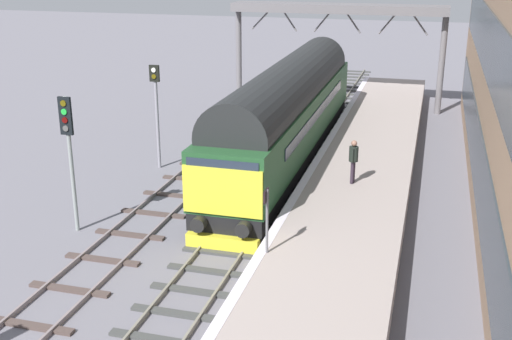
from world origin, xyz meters
name	(u,v)px	position (x,y,z in m)	size (l,w,h in m)	color
ground_plane	(256,205)	(0.00, 0.00, 0.00)	(140.00, 140.00, 0.00)	slate
track_main	(256,204)	(0.00, 0.00, 0.05)	(2.50, 60.00, 0.15)	gray
track_adjacent_west	(173,195)	(-3.41, 0.00, 0.06)	(2.50, 60.00, 0.15)	gray
station_platform	(351,202)	(3.60, 0.00, 0.50)	(4.00, 44.00, 1.01)	#A79992
diesel_locomotive	(288,110)	(0.00, 5.23, 2.48)	(2.74, 18.96, 4.68)	black
signal_post_mid	(69,145)	(-5.38, -3.95, 3.09)	(0.44, 0.22, 4.74)	gray
signal_post_far	(156,105)	(-5.38, 3.13, 2.86)	(0.44, 0.22, 4.61)	gray
platform_number_sign	(267,211)	(1.91, -5.80, 2.28)	(0.10, 0.44, 1.92)	slate
waiting_passenger	(353,158)	(3.52, 0.71, 1.99)	(0.37, 0.51, 1.64)	#2F2431
overhead_footbridge	(338,14)	(0.34, 16.80, 5.65)	(12.71, 2.00, 6.22)	slate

